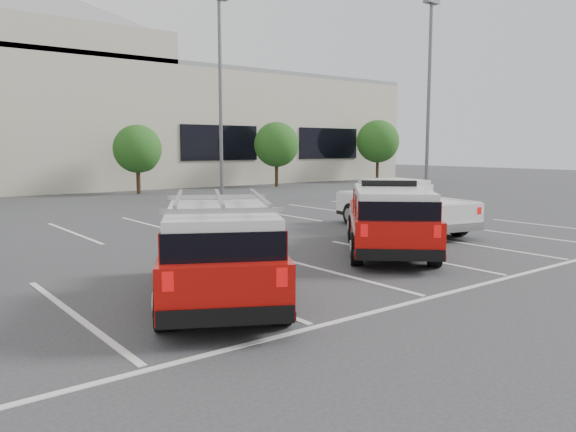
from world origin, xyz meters
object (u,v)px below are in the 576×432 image
convention_building (6,116)px  ladder_suv (219,259)px  light_pole_right (429,99)px  fire_chief_suv (390,224)px  tree_far_right (378,143)px  white_pickup (401,210)px  light_pole_mid (220,98)px  tree_mid_right (139,151)px  tree_right (277,146)px

convention_building → ladder_suv: bearing=-95.8°
light_pole_right → fire_chief_suv: light_pole_right is taller
tree_far_right → white_pickup: 27.06m
tree_far_right → light_pole_mid: bearing=-161.5°
light_pole_mid → fire_chief_suv: bearing=-105.7°
tree_mid_right → light_pole_mid: 6.88m
tree_mid_right → fire_chief_suv: (-2.44, -21.51, -1.75)m
tree_mid_right → light_pole_right: (10.91, -12.05, 2.68)m
convention_building → tree_mid_right: bearing=-63.4°
white_pickup → ladder_suv: (-9.10, -3.80, 0.11)m
convention_building → ladder_suv: size_ratio=11.67×
tree_mid_right → light_pole_mid: bearing=-72.5°
tree_right → fire_chief_suv: bearing=-120.0°
light_pole_right → white_pickup: 13.02m
convention_building → white_pickup: convention_building is taller
tree_right → white_pickup: bearing=-115.6°
white_pickup → ladder_suv: size_ratio=1.09×
tree_mid_right → light_pole_right: bearing=-47.8°
light_pole_right → white_pickup: (-10.03, -6.95, -4.53)m
light_pole_right → ladder_suv: 22.38m
tree_right → white_pickup: 21.18m
light_pole_right → convention_building: bearing=125.9°
convention_building → fire_chief_suv: convention_building is taller
white_pickup → fire_chief_suv: bearing=-130.2°
tree_mid_right → tree_right: bearing=0.0°
tree_far_right → fire_chief_suv: size_ratio=0.95×
tree_right → fire_chief_suv: size_ratio=0.86×
tree_mid_right → light_pole_mid: (1.91, -6.05, 2.68)m
light_pole_mid → tree_mid_right: bearing=107.5°
convention_building → light_pole_mid: convention_building is taller
tree_mid_right → fire_chief_suv: size_ratio=0.78×
tree_right → ladder_suv: size_ratio=0.86×
tree_mid_right → convention_building: bearing=116.6°
tree_mid_right → tree_far_right: bearing=0.0°
light_pole_mid → white_pickup: light_pole_mid is taller
tree_far_right → white_pickup: size_ratio=0.86×
convention_building → light_pole_mid: 17.27m
tree_right → light_pole_mid: bearing=-143.2°
white_pickup → tree_mid_right: bearing=105.4°
tree_right → tree_far_right: 10.00m
ladder_suv → tree_mid_right: bearing=98.8°
ladder_suv → white_pickup: bearing=51.3°
convention_building → tree_far_right: size_ratio=12.38×
tree_right → tree_far_right: (10.00, 0.00, 0.27)m
light_pole_mid → ladder_suv: bearing=-121.2°
convention_building → light_pole_mid: bearing=-66.7°
light_pole_mid → light_pole_right: bearing=-33.7°
tree_mid_right → white_pickup: tree_mid_right is taller
tree_mid_right → tree_right: 10.00m
convention_building → light_pole_right: convention_building is taller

